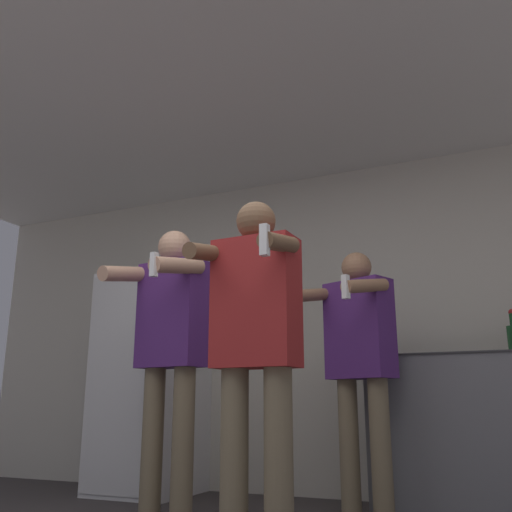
{
  "coord_description": "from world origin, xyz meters",
  "views": [
    {
      "loc": [
        1.25,
        -1.68,
        0.66
      ],
      "look_at": [
        0.14,
        0.8,
        1.38
      ],
      "focal_mm": 40.0,
      "sensor_mm": 36.0,
      "label": 1
    }
  ],
  "objects_px": {
    "person_man_side": "(170,340)",
    "person_woman_foreground": "(255,341)",
    "person_spectator_back": "(359,354)",
    "refrigerator": "(151,381)"
  },
  "relations": [
    {
      "from": "person_spectator_back",
      "to": "person_man_side",
      "type": "bearing_deg",
      "value": -153.85
    },
    {
      "from": "person_man_side",
      "to": "person_spectator_back",
      "type": "xyz_separation_m",
      "value": [
        1.07,
        0.53,
        -0.08
      ]
    },
    {
      "from": "person_man_side",
      "to": "refrigerator",
      "type": "bearing_deg",
      "value": 129.32
    },
    {
      "from": "person_man_side",
      "to": "person_woman_foreground",
      "type": "bearing_deg",
      "value": -34.01
    },
    {
      "from": "refrigerator",
      "to": "person_man_side",
      "type": "height_order",
      "value": "person_man_side"
    },
    {
      "from": "person_woman_foreground",
      "to": "refrigerator",
      "type": "bearing_deg",
      "value": 136.98
    },
    {
      "from": "person_man_side",
      "to": "person_spectator_back",
      "type": "relative_size",
      "value": 1.08
    },
    {
      "from": "refrigerator",
      "to": "person_spectator_back",
      "type": "bearing_deg",
      "value": -12.34
    },
    {
      "from": "person_spectator_back",
      "to": "refrigerator",
      "type": "bearing_deg",
      "value": 167.66
    },
    {
      "from": "person_man_side",
      "to": "person_spectator_back",
      "type": "bearing_deg",
      "value": 26.15
    }
  ]
}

